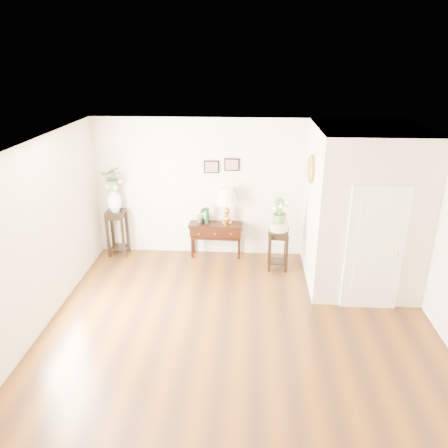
# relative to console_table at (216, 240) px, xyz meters

# --- Properties ---
(floor) EXTENTS (6.00, 5.50, 0.02)m
(floor) POSITION_rel_console_table_xyz_m (0.56, -2.57, -0.36)
(floor) COLOR brown
(floor) RESTS_ON ground
(ceiling) EXTENTS (6.00, 5.50, 0.02)m
(ceiling) POSITION_rel_console_table_xyz_m (0.56, -2.57, 2.44)
(ceiling) COLOR white
(ceiling) RESTS_ON ground
(wall_back) EXTENTS (6.00, 0.02, 2.80)m
(wall_back) POSITION_rel_console_table_xyz_m (0.56, 0.18, 1.04)
(wall_back) COLOR beige
(wall_back) RESTS_ON ground
(wall_front) EXTENTS (6.00, 0.02, 2.80)m
(wall_front) POSITION_rel_console_table_xyz_m (0.56, -5.32, 1.04)
(wall_front) COLOR beige
(wall_front) RESTS_ON ground
(wall_left) EXTENTS (0.02, 5.50, 2.80)m
(wall_left) POSITION_rel_console_table_xyz_m (-2.44, -2.57, 1.04)
(wall_left) COLOR beige
(wall_left) RESTS_ON ground
(partition) EXTENTS (1.80, 1.95, 2.80)m
(partition) POSITION_rel_console_table_xyz_m (2.66, -0.79, 1.04)
(partition) COLOR beige
(partition) RESTS_ON floor
(door) EXTENTS (0.90, 0.05, 2.10)m
(door) POSITION_rel_console_table_xyz_m (2.66, -1.79, 0.69)
(door) COLOR white
(door) RESTS_ON floor
(art_print_left) EXTENTS (0.30, 0.02, 0.25)m
(art_print_left) POSITION_rel_console_table_xyz_m (-0.09, 0.16, 1.49)
(art_print_left) COLOR black
(art_print_left) RESTS_ON wall_back
(art_print_right) EXTENTS (0.30, 0.02, 0.25)m
(art_print_right) POSITION_rel_console_table_xyz_m (0.31, 0.16, 1.54)
(art_print_right) COLOR black
(art_print_right) RESTS_ON wall_back
(wall_ornament) EXTENTS (0.07, 0.51, 0.51)m
(wall_ornament) POSITION_rel_console_table_xyz_m (1.72, -0.67, 1.69)
(wall_ornament) COLOR gold
(wall_ornament) RESTS_ON partition
(console_table) EXTENTS (1.09, 0.39, 0.72)m
(console_table) POSITION_rel_console_table_xyz_m (0.00, 0.00, 0.00)
(console_table) COLOR black
(console_table) RESTS_ON floor
(table_lamp) EXTENTS (0.53, 0.53, 0.75)m
(table_lamp) POSITION_rel_console_table_xyz_m (0.23, 0.00, 0.71)
(table_lamp) COLOR gold
(table_lamp) RESTS_ON console_table
(green_vase) EXTENTS (0.08, 0.08, 0.33)m
(green_vase) POSITION_rel_console_table_xyz_m (-0.17, 0.00, 0.53)
(green_vase) COLOR black
(green_vase) RESTS_ON console_table
(potted_plant) EXTENTS (0.21, 0.18, 0.33)m
(potted_plant) POSITION_rel_console_table_xyz_m (-0.28, 0.00, 0.53)
(potted_plant) COLOR #4C823A
(potted_plant) RESTS_ON console_table
(plant_stand_a) EXTENTS (0.39, 0.39, 0.96)m
(plant_stand_a) POSITION_rel_console_table_xyz_m (-2.03, -0.04, 0.12)
(plant_stand_a) COLOR black
(plant_stand_a) RESTS_ON floor
(porcelain_vase) EXTENTS (0.37, 0.37, 0.49)m
(porcelain_vase) POSITION_rel_console_table_xyz_m (-2.03, -0.04, 0.83)
(porcelain_vase) COLOR white
(porcelain_vase) RESTS_ON plant_stand_a
(lily_arrangement) EXTENTS (0.48, 0.42, 0.51)m
(lily_arrangement) POSITION_rel_console_table_xyz_m (-2.03, -0.04, 1.26)
(lily_arrangement) COLOR #4C823A
(lily_arrangement) RESTS_ON porcelain_vase
(plant_stand_b) EXTENTS (0.42, 0.42, 0.81)m
(plant_stand_b) POSITION_rel_console_table_xyz_m (1.24, -0.49, 0.04)
(plant_stand_b) COLOR black
(plant_stand_b) RESTS_ON floor
(ceramic_bowl) EXTENTS (0.38, 0.38, 0.16)m
(ceramic_bowl) POSITION_rel_console_table_xyz_m (1.24, -0.49, 0.53)
(ceramic_bowl) COLOR beige
(ceramic_bowl) RESTS_ON plant_stand_b
(narcissus) EXTENTS (0.34, 0.34, 0.50)m
(narcissus) POSITION_rel_console_table_xyz_m (1.24, -0.49, 0.82)
(narcissus) COLOR #4C823A
(narcissus) RESTS_ON ceramic_bowl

